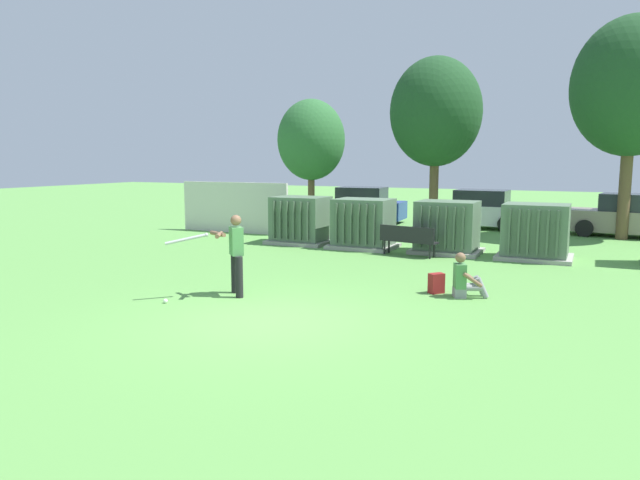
# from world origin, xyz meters

# --- Properties ---
(ground_plane) EXTENTS (96.00, 96.00, 0.00)m
(ground_plane) POSITION_xyz_m (0.00, 0.00, 0.00)
(ground_plane) COLOR #5B9947
(fence_panel) EXTENTS (4.80, 0.12, 2.00)m
(fence_panel) POSITION_xyz_m (-7.75, 10.50, 1.00)
(fence_panel) COLOR beige
(fence_panel) RESTS_ON ground
(transformer_west) EXTENTS (2.10, 1.70, 1.62)m
(transformer_west) POSITION_xyz_m (-4.00, 8.97, 0.79)
(transformer_west) COLOR #9E9B93
(transformer_west) RESTS_ON ground
(transformer_mid_west) EXTENTS (2.10, 1.70, 1.62)m
(transformer_mid_west) POSITION_xyz_m (-1.63, 8.88, 0.79)
(transformer_mid_west) COLOR #9E9B93
(transformer_mid_west) RESTS_ON ground
(transformer_mid_east) EXTENTS (2.10, 1.70, 1.62)m
(transformer_mid_east) POSITION_xyz_m (1.09, 9.05, 0.79)
(transformer_mid_east) COLOR #9E9B93
(transformer_mid_east) RESTS_ON ground
(transformer_east) EXTENTS (2.10, 1.70, 1.62)m
(transformer_east) POSITION_xyz_m (3.68, 9.03, 0.79)
(transformer_east) COLOR #9E9B93
(transformer_east) RESTS_ON ground
(park_bench) EXTENTS (1.84, 0.73, 0.92)m
(park_bench) POSITION_xyz_m (0.17, 7.92, 0.54)
(park_bench) COLOR black
(park_bench) RESTS_ON ground
(batter) EXTENTS (1.32, 1.31, 1.74)m
(batter) POSITION_xyz_m (-1.70, 1.39, 0.98)
(batter) COLOR black
(batter) RESTS_ON ground
(sports_ball) EXTENTS (0.09, 0.09, 0.09)m
(sports_ball) POSITION_xyz_m (-2.59, 0.20, 0.04)
(sports_ball) COLOR white
(sports_ball) RESTS_ON ground
(seated_spectator) EXTENTS (0.79, 0.66, 0.96)m
(seated_spectator) POSITION_xyz_m (2.80, 3.35, 0.38)
(seated_spectator) COLOR gray
(seated_spectator) RESTS_ON ground
(backpack) EXTENTS (0.37, 0.38, 0.44)m
(backpack) POSITION_xyz_m (2.17, 3.46, 0.21)
(backpack) COLOR maroon
(backpack) RESTS_ON ground
(tree_left) EXTENTS (2.81, 2.81, 5.36)m
(tree_left) POSITION_xyz_m (-5.60, 13.09, 3.68)
(tree_left) COLOR brown
(tree_left) RESTS_ON ground
(tree_center_left) EXTENTS (3.61, 3.61, 6.90)m
(tree_center_left) POSITION_xyz_m (-0.70, 14.26, 4.73)
(tree_center_left) COLOR brown
(tree_center_left) RESTS_ON ground
(tree_center_right) EXTENTS (4.15, 4.15, 7.92)m
(tree_center_right) POSITION_xyz_m (6.15, 14.90, 5.44)
(tree_center_right) COLOR brown
(tree_center_right) RESTS_ON ground
(parked_car_leftmost) EXTENTS (4.30, 2.12, 1.62)m
(parked_car_leftmost) POSITION_xyz_m (-4.69, 16.30, 0.75)
(parked_car_leftmost) COLOR navy
(parked_car_leftmost) RESTS_ON ground
(parked_car_left_of_center) EXTENTS (4.24, 2.00, 1.62)m
(parked_car_left_of_center) POSITION_xyz_m (0.76, 16.21, 0.75)
(parked_car_left_of_center) COLOR silver
(parked_car_left_of_center) RESTS_ON ground
(parked_car_right_of_center) EXTENTS (4.39, 2.34, 1.62)m
(parked_car_right_of_center) POSITION_xyz_m (6.34, 15.75, 0.75)
(parked_car_right_of_center) COLOR gray
(parked_car_right_of_center) RESTS_ON ground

